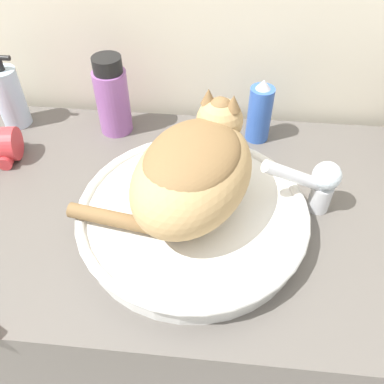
% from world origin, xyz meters
% --- Properties ---
extents(vanity_counter, '(1.28, 0.64, 0.86)m').
position_xyz_m(vanity_counter, '(0.00, 0.32, 0.43)').
color(vanity_counter, '#56514C').
rests_on(vanity_counter, ground_plane).
extents(sink_basin, '(0.44, 0.44, 0.06)m').
position_xyz_m(sink_basin, '(-0.03, 0.26, 0.89)').
color(sink_basin, silver).
rests_on(sink_basin, vanity_counter).
extents(cat, '(0.36, 0.33, 0.18)m').
position_xyz_m(cat, '(-0.03, 0.27, 1.01)').
color(cat, tan).
rests_on(cat, sink_basin).
extents(faucet, '(0.16, 0.08, 0.15)m').
position_xyz_m(faucet, '(0.21, 0.33, 0.93)').
color(faucet, silver).
rests_on(faucet, vanity_counter).
extents(soap_pump_bottle, '(0.07, 0.07, 0.19)m').
position_xyz_m(soap_pump_bottle, '(-0.51, 0.56, 0.94)').
color(soap_pump_bottle, silver).
rests_on(soap_pump_bottle, vanity_counter).
extents(spray_bottle_trigger, '(0.06, 0.06, 0.16)m').
position_xyz_m(spray_bottle_trigger, '(0.10, 0.56, 0.93)').
color(spray_bottle_trigger, '#335BB7').
rests_on(spray_bottle_trigger, vanity_counter).
extents(mouthwash_bottle, '(0.08, 0.08, 0.19)m').
position_xyz_m(mouthwash_bottle, '(-0.25, 0.56, 0.95)').
color(mouthwash_bottle, '#93569E').
rests_on(mouthwash_bottle, vanity_counter).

